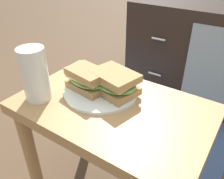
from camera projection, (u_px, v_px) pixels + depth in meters
name	position (u px, v px, depth m)	size (l,w,h in m)	color
side_table	(113.00, 128.00, 0.72)	(0.56, 0.36, 0.46)	#A37A4C
tv_cabinet	(213.00, 55.00, 1.39)	(0.96, 0.46, 0.58)	black
area_rug	(118.00, 109.00, 1.41)	(1.27, 0.63, 0.01)	#384C72
plate	(101.00, 91.00, 0.72)	(0.23, 0.23, 0.01)	silver
sandwich_front	(87.00, 79.00, 0.71)	(0.14, 0.11, 0.07)	#9E7A4C
sandwich_back	(114.00, 82.00, 0.70)	(0.17, 0.14, 0.07)	#9E7A4C
beer_glass	(35.00, 76.00, 0.66)	(0.08, 0.08, 0.16)	silver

